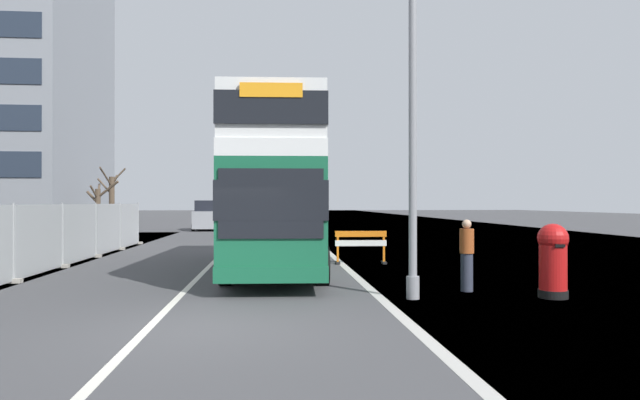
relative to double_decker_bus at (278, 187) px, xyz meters
The scene contains 11 objects.
ground 8.30m from the double_decker_bus, 94.39° to the right, with size 140.00×280.00×0.10m.
double_decker_bus is the anchor object (origin of this frame).
lamppost_foreground 6.47m from the double_decker_bus, 62.59° to the right, with size 0.29×0.70×8.60m.
red_pillar_postbox 8.52m from the double_decker_bus, 43.33° to the right, with size 0.67×0.67×1.66m.
roadworks_barrier 3.69m from the double_decker_bus, 25.13° to the left, with size 1.79×0.49×1.14m.
construction_site_fence 7.71m from the double_decker_bus, 158.59° to the left, with size 0.44×17.20×2.12m.
car_oncoming_near 16.79m from the double_decker_bus, 92.48° to the left, with size 1.98×3.93×2.38m.
car_receding_mid 25.71m from the double_decker_bus, 101.51° to the left, with size 2.04×4.18×2.28m.
bare_tree_far_verge_near 31.38m from the double_decker_bus, 114.92° to the left, with size 2.39×3.00×4.95m.
bare_tree_far_verge_mid 30.14m from the double_decker_bus, 117.16° to the left, with size 2.65×2.32×3.84m.
pedestrian_at_kerb 6.70m from the double_decker_bus, 46.46° to the right, with size 0.34×0.34×1.72m.
Camera 1 is at (1.06, -9.55, 2.14)m, focal length 30.90 mm.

